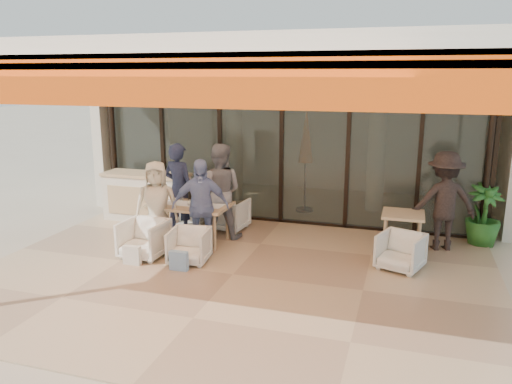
# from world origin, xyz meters

# --- Properties ---
(ground) EXTENTS (70.00, 70.00, 0.00)m
(ground) POSITION_xyz_m (0.00, 0.00, 0.00)
(ground) COLOR #C6B293
(ground) RESTS_ON ground
(terrace_floor) EXTENTS (8.00, 6.00, 0.01)m
(terrace_floor) POSITION_xyz_m (0.00, 0.00, 0.01)
(terrace_floor) COLOR tan
(terrace_floor) RESTS_ON ground
(terrace_structure) EXTENTS (8.00, 6.00, 3.40)m
(terrace_structure) POSITION_xyz_m (0.00, -0.26, 3.25)
(terrace_structure) COLOR silver
(terrace_structure) RESTS_ON ground
(glass_storefront) EXTENTS (8.08, 0.10, 3.20)m
(glass_storefront) POSITION_xyz_m (0.00, 3.00, 1.60)
(glass_storefront) COLOR #9EADA3
(glass_storefront) RESTS_ON ground
(interior_block) EXTENTS (9.05, 3.62, 3.52)m
(interior_block) POSITION_xyz_m (0.01, 5.31, 2.23)
(interior_block) COLOR silver
(interior_block) RESTS_ON ground
(host_counter) EXTENTS (1.85, 0.65, 1.04)m
(host_counter) POSITION_xyz_m (-2.76, 2.30, 0.53)
(host_counter) COLOR silver
(host_counter) RESTS_ON ground
(dining_table) EXTENTS (1.50, 0.90, 0.93)m
(dining_table) POSITION_xyz_m (-1.30, 1.27, 0.69)
(dining_table) COLOR tan
(dining_table) RESTS_ON ground
(chair_far_left) EXTENTS (0.64, 0.61, 0.59)m
(chair_far_left) POSITION_xyz_m (-1.72, 2.21, 0.29)
(chair_far_left) COLOR white
(chair_far_left) RESTS_ON ground
(chair_far_right) EXTENTS (0.75, 0.72, 0.71)m
(chair_far_right) POSITION_xyz_m (-0.88, 2.21, 0.36)
(chair_far_right) COLOR white
(chair_far_right) RESTS_ON ground
(chair_near_left) EXTENTS (0.74, 0.69, 0.73)m
(chair_near_left) POSITION_xyz_m (-1.72, 0.31, 0.36)
(chair_near_left) COLOR white
(chair_near_left) RESTS_ON ground
(chair_near_right) EXTENTS (0.69, 0.66, 0.65)m
(chair_near_right) POSITION_xyz_m (-0.88, 0.31, 0.32)
(chair_near_right) COLOR white
(chair_near_right) RESTS_ON ground
(diner_navy) EXTENTS (0.73, 0.56, 1.80)m
(diner_navy) POSITION_xyz_m (-1.72, 1.71, 0.90)
(diner_navy) COLOR #181C36
(diner_navy) RESTS_ON ground
(diner_grey) EXTENTS (0.97, 0.80, 1.82)m
(diner_grey) POSITION_xyz_m (-0.88, 1.71, 0.91)
(diner_grey) COLOR slate
(diner_grey) RESTS_ON ground
(diner_cream) EXTENTS (0.90, 0.74, 1.59)m
(diner_cream) POSITION_xyz_m (-1.72, 0.81, 0.80)
(diner_cream) COLOR beige
(diner_cream) RESTS_ON ground
(diner_periwinkle) EXTENTS (1.07, 0.72, 1.68)m
(diner_periwinkle) POSITION_xyz_m (-0.88, 0.81, 0.84)
(diner_periwinkle) COLOR #6874AD
(diner_periwinkle) RESTS_ON ground
(tote_bag_cream) EXTENTS (0.30, 0.10, 0.34)m
(tote_bag_cream) POSITION_xyz_m (-1.72, -0.09, 0.17)
(tote_bag_cream) COLOR silver
(tote_bag_cream) RESTS_ON ground
(tote_bag_blue) EXTENTS (0.30, 0.10, 0.34)m
(tote_bag_blue) POSITION_xyz_m (-0.88, -0.09, 0.17)
(tote_bag_blue) COLOR #99BFD8
(tote_bag_blue) RESTS_ON ground
(side_table) EXTENTS (0.70, 0.70, 0.74)m
(side_table) POSITION_xyz_m (2.48, 1.78, 0.64)
(side_table) COLOR tan
(side_table) RESTS_ON ground
(side_chair) EXTENTS (0.82, 0.79, 0.67)m
(side_chair) POSITION_xyz_m (2.48, 1.03, 0.34)
(side_chair) COLOR white
(side_chair) RESTS_ON ground
(standing_woman) EXTENTS (1.29, 0.96, 1.78)m
(standing_woman) POSITION_xyz_m (3.14, 2.24, 0.89)
(standing_woman) COLOR black
(standing_woman) RESTS_ON ground
(potted_palm) EXTENTS (0.84, 0.84, 1.14)m
(potted_palm) POSITION_xyz_m (3.87, 2.73, 0.57)
(potted_palm) COLOR #1E5919
(potted_palm) RESTS_ON ground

